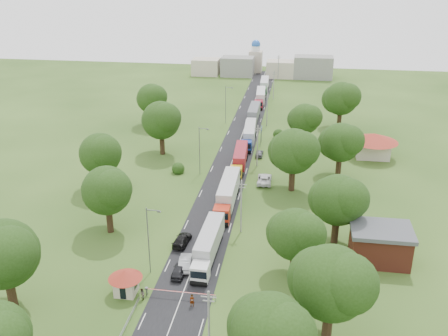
% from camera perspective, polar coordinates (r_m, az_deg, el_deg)
% --- Properties ---
extents(ground, '(260.00, 260.00, 0.00)m').
position_cam_1_polar(ground, '(86.72, -1.13, -4.77)').
color(ground, '#294617').
rests_on(ground, ground).
extents(road, '(8.00, 200.00, 0.04)m').
position_cam_1_polar(road, '(104.68, 0.73, 0.19)').
color(road, black).
rests_on(road, ground).
extents(boom_barrier, '(9.22, 0.35, 1.18)m').
position_cam_1_polar(boom_barrier, '(65.70, -6.15, -13.88)').
color(boom_barrier, slate).
rests_on(boom_barrier, ground).
extents(guard_booth, '(4.40, 4.40, 3.45)m').
position_cam_1_polar(guard_booth, '(66.53, -11.19, -12.36)').
color(guard_booth, beige).
rests_on(guard_booth, ground).
extents(info_sign, '(0.12, 3.10, 4.10)m').
position_cam_1_polar(info_sign, '(117.13, 4.29, 4.15)').
color(info_sign, slate).
rests_on(info_sign, ground).
extents(pole_0, '(1.60, 0.24, 9.00)m').
position_cam_1_polar(pole_0, '(54.44, -1.73, -17.56)').
color(pole_0, gray).
rests_on(pole_0, ground).
extents(pole_1, '(1.60, 0.24, 9.00)m').
position_cam_1_polar(pole_1, '(77.72, 1.98, -4.32)').
color(pole_1, gray).
rests_on(pole_1, ground).
extents(pole_2, '(1.60, 0.24, 9.00)m').
position_cam_1_polar(pole_2, '(103.37, 3.84, 2.62)').
color(pole_2, gray).
rests_on(pole_2, ground).
extents(pole_3, '(1.60, 0.24, 9.00)m').
position_cam_1_polar(pole_3, '(129.99, 4.96, 6.76)').
color(pole_3, gray).
rests_on(pole_3, ground).
extents(pole_4, '(1.60, 0.24, 9.00)m').
position_cam_1_polar(pole_4, '(157.09, 5.70, 9.48)').
color(pole_4, gray).
rests_on(pole_4, ground).
extents(pole_5, '(1.60, 0.24, 9.00)m').
position_cam_1_polar(pole_5, '(184.46, 6.24, 11.40)').
color(pole_5, gray).
rests_on(pole_5, ground).
extents(lamp_0, '(2.03, 0.22, 10.00)m').
position_cam_1_polar(lamp_0, '(68.15, -8.53, -7.87)').
color(lamp_0, slate).
rests_on(lamp_0, ground).
extents(lamp_1, '(2.03, 0.22, 10.00)m').
position_cam_1_polar(lamp_1, '(98.92, -2.74, 2.25)').
color(lamp_1, slate).
rests_on(lamp_1, ground).
extents(lamp_2, '(2.03, 0.22, 10.00)m').
position_cam_1_polar(lamp_2, '(131.82, 0.26, 7.46)').
color(lamp_2, slate).
rests_on(lamp_2, ground).
extents(tree_0, '(8.80, 8.80, 11.07)m').
position_cam_1_polar(tree_0, '(50.07, 5.32, -18.07)').
color(tree_0, '#382616').
rests_on(tree_0, ground).
extents(tree_1, '(9.60, 9.60, 12.05)m').
position_cam_1_polar(tree_1, '(56.22, 12.16, -12.60)').
color(tree_1, '#382616').
rests_on(tree_1, ground).
extents(tree_2, '(8.00, 8.00, 10.10)m').
position_cam_1_polar(tree_2, '(66.85, 8.17, -7.46)').
color(tree_2, '#382616').
rests_on(tree_2, ground).
extents(tree_3, '(8.80, 8.80, 11.07)m').
position_cam_1_polar(tree_3, '(75.73, 12.89, -3.53)').
color(tree_3, '#382616').
rests_on(tree_3, ground).
extents(tree_4, '(9.60, 9.60, 12.05)m').
position_cam_1_polar(tree_4, '(91.81, 7.94, 1.96)').
color(tree_4, '#382616').
rests_on(tree_4, ground).
extents(tree_5, '(8.80, 8.80, 11.07)m').
position_cam_1_polar(tree_5, '(99.91, 13.20, 2.90)').
color(tree_5, '#382616').
rests_on(tree_5, ground).
extents(tree_6, '(8.00, 8.00, 10.10)m').
position_cam_1_polar(tree_6, '(115.92, 9.20, 5.59)').
color(tree_6, '#382616').
rests_on(tree_6, ground).
extents(tree_7, '(9.60, 9.60, 12.05)m').
position_cam_1_polar(tree_7, '(130.50, 13.24, 7.75)').
color(tree_7, '#382616').
rests_on(tree_7, ground).
extents(tree_9, '(9.60, 9.60, 12.05)m').
position_cam_1_polar(tree_9, '(65.22, -23.80, -8.88)').
color(tree_9, '#382616').
rests_on(tree_9, ground).
extents(tree_10, '(8.80, 8.80, 11.07)m').
position_cam_1_polar(tree_10, '(78.92, -13.22, -2.46)').
color(tree_10, '#382616').
rests_on(tree_10, ground).
extents(tree_11, '(8.80, 8.80, 11.07)m').
position_cam_1_polar(tree_11, '(94.24, -13.93, 1.63)').
color(tree_11, '#382616').
rests_on(tree_11, ground).
extents(tree_12, '(9.60, 9.60, 12.05)m').
position_cam_1_polar(tree_12, '(110.00, -7.20, 5.47)').
color(tree_12, '#382616').
rests_on(tree_12, ground).
extents(tree_13, '(8.80, 8.80, 11.07)m').
position_cam_1_polar(tree_13, '(130.82, -8.25, 7.87)').
color(tree_13, '#382616').
rests_on(tree_13, ground).
extents(house_brick, '(8.60, 6.60, 5.20)m').
position_cam_1_polar(house_brick, '(74.97, 17.40, -8.29)').
color(house_brick, maroon).
rests_on(house_brick, ground).
extents(house_cream, '(10.08, 10.08, 5.80)m').
position_cam_1_polar(house_cream, '(113.13, 16.71, 2.91)').
color(house_cream, beige).
rests_on(house_cream, ground).
extents(distant_town, '(52.00, 8.00, 8.00)m').
position_cam_1_polar(distant_town, '(189.85, 4.82, 11.40)').
color(distant_town, gray).
rests_on(distant_town, ground).
extents(church, '(5.00, 5.00, 12.30)m').
position_cam_1_polar(church, '(197.71, 3.63, 12.44)').
color(church, beige).
rests_on(church, ground).
extents(truck_0, '(2.69, 14.22, 3.94)m').
position_cam_1_polar(truck_0, '(72.54, -1.80, -8.77)').
color(truck_0, white).
rests_on(truck_0, ground).
extents(truck_1, '(2.87, 15.75, 4.36)m').
position_cam_1_polar(truck_1, '(87.13, 0.43, -2.93)').
color(truck_1, red).
rests_on(truck_1, ground).
extents(truck_2, '(2.95, 13.89, 3.84)m').
position_cam_1_polar(truck_2, '(103.25, 1.83, 1.07)').
color(truck_2, gold).
rests_on(truck_2, ground).
extents(truck_3, '(3.10, 14.27, 3.94)m').
position_cam_1_polar(truck_3, '(117.59, 2.91, 3.79)').
color(truck_3, navy).
rests_on(truck_3, ground).
extents(truck_4, '(2.53, 14.56, 4.04)m').
position_cam_1_polar(truck_4, '(133.90, 3.41, 6.14)').
color(truck_4, silver).
rests_on(truck_4, ground).
extents(truck_5, '(3.16, 14.57, 4.03)m').
position_cam_1_polar(truck_5, '(151.66, 4.19, 8.07)').
color(truck_5, maroon).
rests_on(truck_5, ground).
extents(truck_6, '(2.84, 14.29, 3.95)m').
position_cam_1_polar(truck_6, '(167.12, 4.62, 9.40)').
color(truck_6, '#296D30').
rests_on(truck_6, ground).
extents(car_lane_front, '(1.80, 4.18, 1.41)m').
position_cam_1_polar(car_lane_front, '(69.78, -5.20, -11.60)').
color(car_lane_front, black).
rests_on(car_lane_front, ground).
extents(car_lane_mid, '(2.24, 4.91, 1.56)m').
position_cam_1_polar(car_lane_mid, '(71.25, -4.44, -10.70)').
color(car_lane_mid, '#ABAEB4').
rests_on(car_lane_mid, ground).
extents(car_lane_rear, '(2.44, 5.15, 1.45)m').
position_cam_1_polar(car_lane_rear, '(76.62, -4.83, -8.19)').
color(car_lane_rear, black).
rests_on(car_lane_rear, ground).
extents(car_verge_near, '(2.81, 5.87, 1.62)m').
position_cam_1_polar(car_verge_near, '(96.85, 4.64, -1.28)').
color(car_verge_near, silver).
rests_on(car_verge_near, ground).
extents(car_verge_far, '(1.61, 3.96, 1.35)m').
position_cam_1_polar(car_verge_far, '(110.28, 4.06, 1.69)').
color(car_verge_far, slate).
rests_on(car_verge_far, ground).
extents(pedestrian_near, '(0.64, 0.44, 1.72)m').
position_cam_1_polar(pedestrian_near, '(64.03, -3.67, -14.92)').
color(pedestrian_near, gray).
rests_on(pedestrian_near, ground).
extents(pedestrian_booth, '(0.86, 0.95, 1.61)m').
position_cam_1_polar(pedestrian_booth, '(65.85, -9.36, -14.08)').
color(pedestrian_booth, gray).
rests_on(pedestrian_booth, ground).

